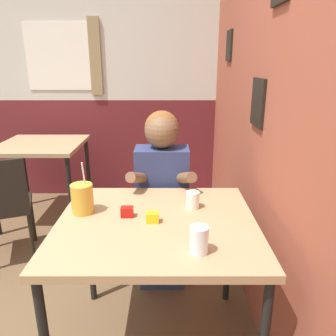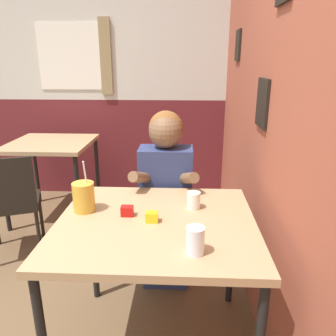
# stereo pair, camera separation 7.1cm
# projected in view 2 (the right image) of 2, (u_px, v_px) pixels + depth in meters

# --- Properties ---
(brick_wall_right) EXTENTS (0.08, 4.49, 2.70)m
(brick_wall_right) POSITION_uv_depth(u_px,v_px,m) (253.00, 84.00, 2.29)
(brick_wall_right) COLOR #9E4C38
(brick_wall_right) RESTS_ON ground_plane
(back_wall) EXTENTS (5.75, 0.09, 2.70)m
(back_wall) POSITION_uv_depth(u_px,v_px,m) (98.00, 76.00, 3.56)
(back_wall) COLOR silver
(back_wall) RESTS_ON ground_plane
(main_table) EXTENTS (0.96, 0.86, 0.77)m
(main_table) POSITION_uv_depth(u_px,v_px,m) (156.00, 234.00, 1.60)
(main_table) COLOR tan
(main_table) RESTS_ON ground_plane
(background_table) EXTENTS (0.76, 0.75, 0.77)m
(background_table) POSITION_uv_depth(u_px,v_px,m) (52.00, 151.00, 3.15)
(background_table) COLOR tan
(background_table) RESTS_ON ground_plane
(chair_near_window) EXTENTS (0.51, 0.51, 0.86)m
(chair_near_window) POSITION_uv_depth(u_px,v_px,m) (10.00, 199.00, 2.50)
(chair_near_window) COLOR black
(chair_near_window) RESTS_ON ground_plane
(person_seated) EXTENTS (0.42, 0.41, 1.22)m
(person_seated) POSITION_uv_depth(u_px,v_px,m) (166.00, 197.00, 2.16)
(person_seated) COLOR navy
(person_seated) RESTS_ON ground_plane
(cocktail_pitcher) EXTENTS (0.11, 0.11, 0.27)m
(cocktail_pitcher) POSITION_uv_depth(u_px,v_px,m) (84.00, 197.00, 1.66)
(cocktail_pitcher) COLOR gold
(cocktail_pitcher) RESTS_ON main_table
(glass_near_pitcher) EXTENTS (0.08, 0.08, 0.11)m
(glass_near_pitcher) POSITION_uv_depth(u_px,v_px,m) (195.00, 240.00, 1.29)
(glass_near_pitcher) COLOR silver
(glass_near_pitcher) RESTS_ON main_table
(glass_center) EXTENTS (0.07, 0.07, 0.09)m
(glass_center) POSITION_uv_depth(u_px,v_px,m) (194.00, 200.00, 1.70)
(glass_center) COLOR silver
(glass_center) RESTS_ON main_table
(condiment_ketchup) EXTENTS (0.06, 0.04, 0.05)m
(condiment_ketchup) POSITION_uv_depth(u_px,v_px,m) (127.00, 211.00, 1.62)
(condiment_ketchup) COLOR #B7140F
(condiment_ketchup) RESTS_ON main_table
(condiment_mustard) EXTENTS (0.06, 0.04, 0.05)m
(condiment_mustard) POSITION_uv_depth(u_px,v_px,m) (152.00, 217.00, 1.56)
(condiment_mustard) COLOR yellow
(condiment_mustard) RESTS_ON main_table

